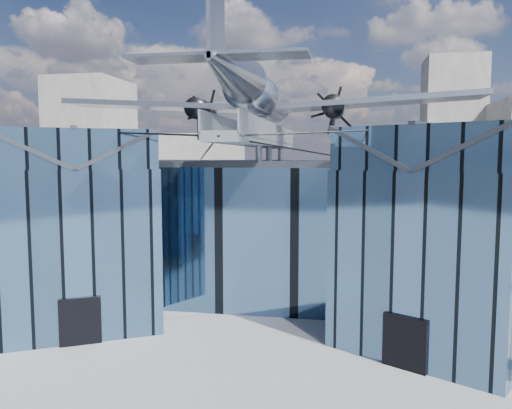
# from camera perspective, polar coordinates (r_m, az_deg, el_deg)

# --- Properties ---
(ground_plane) EXTENTS (120.00, 120.00, 0.00)m
(ground_plane) POSITION_cam_1_polar(r_m,az_deg,el_deg) (30.86, -0.71, -13.79)
(ground_plane) COLOR gray
(museum) EXTENTS (32.88, 24.50, 17.60)m
(museum) POSITION_cam_1_polar(r_m,az_deg,el_deg) (35.16, 1.15, -2.11)
(museum) COLOR #45698E
(museum) RESTS_ON ground
(bg_towers) EXTENTS (77.00, 24.50, 26.00)m
(bg_towers) POSITION_cam_1_polar(r_m,az_deg,el_deg) (79.16, 7.57, 5.33)
(bg_towers) COLOR gray
(bg_towers) RESTS_ON ground
(tree_side_w) EXTENTS (3.12, 3.12, 4.75)m
(tree_side_w) POSITION_cam_1_polar(r_m,az_deg,el_deg) (43.67, -27.11, -4.30)
(tree_side_w) COLOR black
(tree_side_w) RESTS_ON ground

